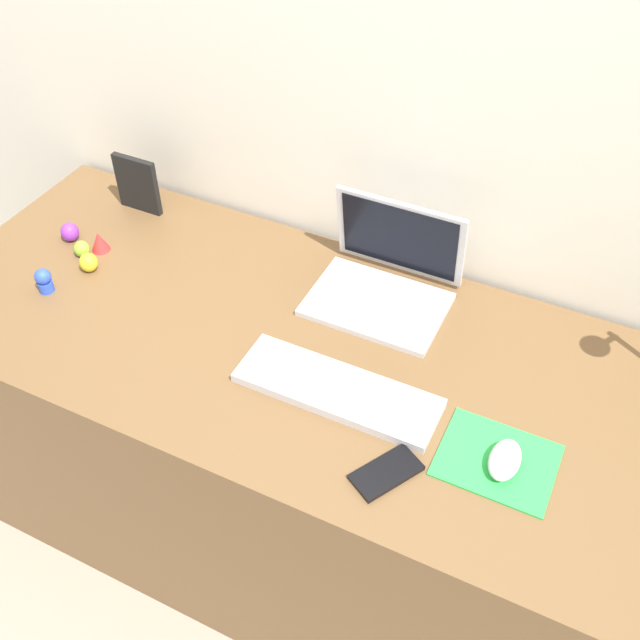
# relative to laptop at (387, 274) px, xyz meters

# --- Properties ---
(ground_plane) EXTENTS (6.00, 6.00, 0.00)m
(ground_plane) POSITION_rel_laptop_xyz_m (-0.09, -0.23, -0.79)
(ground_plane) COLOR gray
(back_wall) EXTENTS (2.96, 0.05, 1.66)m
(back_wall) POSITION_rel_laptop_xyz_m (-0.09, 0.17, 0.03)
(back_wall) COLOR silver
(back_wall) RESTS_ON ground_plane
(desk) EXTENTS (1.76, 0.71, 0.74)m
(desk) POSITION_rel_laptop_xyz_m (-0.09, -0.23, -0.42)
(desk) COLOR brown
(desk) RESTS_ON ground_plane
(laptop) EXTENTS (0.30, 0.24, 0.21)m
(laptop) POSITION_rel_laptop_xyz_m (0.00, 0.00, 0.00)
(laptop) COLOR silver
(laptop) RESTS_ON desk
(keyboard) EXTENTS (0.41, 0.13, 0.02)m
(keyboard) POSITION_rel_laptop_xyz_m (0.03, -0.32, -0.04)
(keyboard) COLOR silver
(keyboard) RESTS_ON desk
(mousepad) EXTENTS (0.21, 0.17, 0.00)m
(mousepad) POSITION_rel_laptop_xyz_m (0.36, -0.34, -0.05)
(mousepad) COLOR green
(mousepad) RESTS_ON desk
(mouse) EXTENTS (0.06, 0.10, 0.03)m
(mouse) POSITION_rel_laptop_xyz_m (0.37, -0.35, -0.03)
(mouse) COLOR silver
(mouse) RESTS_ON mousepad
(cell_phone) EXTENTS (0.12, 0.14, 0.01)m
(cell_phone) POSITION_rel_laptop_xyz_m (0.19, -0.45, -0.05)
(cell_phone) COLOR black
(cell_phone) RESTS_ON desk
(picture_frame) EXTENTS (0.12, 0.02, 0.15)m
(picture_frame) POSITION_rel_laptop_xyz_m (-0.69, 0.03, 0.02)
(picture_frame) COLOR black
(picture_frame) RESTS_ON desk
(toy_figurine_yellow) EXTENTS (0.04, 0.04, 0.05)m
(toy_figurine_yellow) POSITION_rel_laptop_xyz_m (-0.65, -0.23, -0.03)
(toy_figurine_yellow) COLOR yellow
(toy_figurine_yellow) RESTS_ON desk
(toy_figurine_blue) EXTENTS (0.04, 0.04, 0.06)m
(toy_figurine_blue) POSITION_rel_laptop_xyz_m (-0.70, -0.33, -0.02)
(toy_figurine_blue) COLOR blue
(toy_figurine_blue) RESTS_ON desk
(toy_figurine_red) EXTENTS (0.04, 0.04, 0.05)m
(toy_figurine_red) POSITION_rel_laptop_xyz_m (-0.68, -0.16, -0.03)
(toy_figurine_red) COLOR red
(toy_figurine_red) RESTS_ON desk
(toy_figurine_purple) EXTENTS (0.04, 0.04, 0.05)m
(toy_figurine_purple) POSITION_rel_laptop_xyz_m (-0.77, -0.16, -0.03)
(toy_figurine_purple) COLOR purple
(toy_figurine_purple) RESTS_ON desk
(toy_figurine_lime) EXTENTS (0.04, 0.04, 0.04)m
(toy_figurine_lime) POSITION_rel_laptop_xyz_m (-0.70, -0.20, -0.03)
(toy_figurine_lime) COLOR #8CDB33
(toy_figurine_lime) RESTS_ON desk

